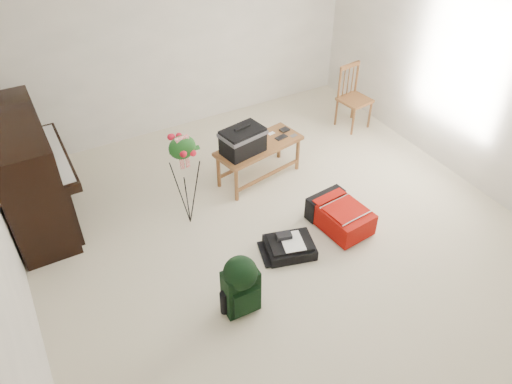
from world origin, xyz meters
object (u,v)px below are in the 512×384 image
bench (246,141)px  black_duffel (289,246)px  dining_chair (354,98)px  flower_stand (186,182)px  piano (29,176)px  green_backpack (241,283)px  red_suitcase (338,213)px

bench → black_duffel: bench is taller
dining_chair → flower_stand: size_ratio=0.77×
piano → bench: piano is taller
piano → dining_chair: (4.24, -0.03, -0.17)m
bench → black_duffel: size_ratio=1.97×
dining_chair → green_backpack: (-2.88, -2.14, -0.09)m
red_suitcase → green_backpack: (-1.46, -0.52, 0.20)m
black_duffel → flower_stand: (-0.72, 0.92, 0.49)m
red_suitcase → black_duffel: (-0.68, -0.11, -0.08)m
bench → dining_chair: bearing=2.4°
red_suitcase → flower_stand: flower_stand is taller
dining_chair → green_backpack: size_ratio=1.41×
bench → green_backpack: bearing=-130.6°
flower_stand → black_duffel: bearing=-58.3°
bench → black_duffel: bearing=-109.1°
dining_chair → black_duffel: 2.75m
black_duffel → green_backpack: (-0.77, -0.41, 0.27)m
piano → green_backpack: 2.58m
bench → flower_stand: 0.97m
piano → black_duffel: piano is taller
red_suitcase → black_duffel: 0.70m
bench → green_backpack: bench is taller
red_suitcase → black_duffel: bearing=-176.9°
bench → black_duffel: (-0.18, -1.27, -0.51)m
black_duffel → green_backpack: size_ratio=0.91×
bench → flower_stand: (-0.90, -0.35, -0.02)m
piano → black_duffel: (2.14, -1.76, -0.52)m
piano → green_backpack: (1.37, -2.17, -0.25)m
bench → green_backpack: size_ratio=1.80×
dining_chair → black_duffel: dining_chair is taller
dining_chair → green_backpack: 3.59m
dining_chair → red_suitcase: size_ratio=1.26×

